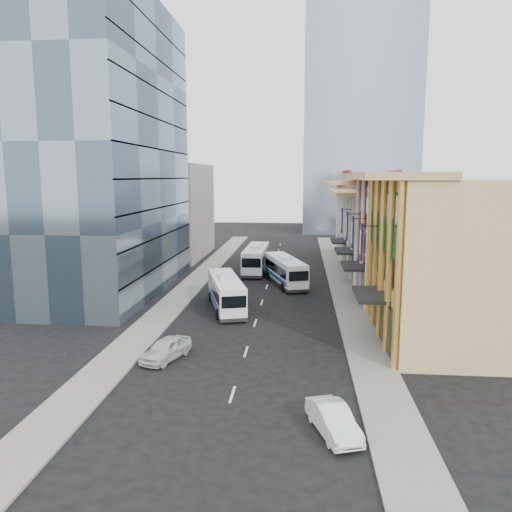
# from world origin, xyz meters

# --- Properties ---
(ground) EXTENTS (200.00, 200.00, 0.00)m
(ground) POSITION_xyz_m (0.00, 0.00, 0.00)
(ground) COLOR black
(ground) RESTS_ON ground
(sidewalk_right) EXTENTS (3.00, 90.00, 0.15)m
(sidewalk_right) POSITION_xyz_m (8.50, 22.00, 0.07)
(sidewalk_right) COLOR slate
(sidewalk_right) RESTS_ON ground
(sidewalk_left) EXTENTS (3.00, 90.00, 0.15)m
(sidewalk_left) POSITION_xyz_m (-8.50, 22.00, 0.07)
(sidewalk_left) COLOR slate
(sidewalk_left) RESTS_ON ground
(shophouse_tan) EXTENTS (8.00, 14.00, 12.00)m
(shophouse_tan) POSITION_xyz_m (14.00, 5.00, 6.00)
(shophouse_tan) COLOR #D8C07C
(shophouse_tan) RESTS_ON ground
(shophouse_red) EXTENTS (8.00, 10.00, 12.00)m
(shophouse_red) POSITION_xyz_m (14.00, 17.00, 6.00)
(shophouse_red) COLOR maroon
(shophouse_red) RESTS_ON ground
(shophouse_cream_near) EXTENTS (8.00, 9.00, 10.00)m
(shophouse_cream_near) POSITION_xyz_m (14.00, 26.50, 5.00)
(shophouse_cream_near) COLOR beige
(shophouse_cream_near) RESTS_ON ground
(shophouse_cream_mid) EXTENTS (8.00, 9.00, 10.00)m
(shophouse_cream_mid) POSITION_xyz_m (14.00, 35.50, 5.00)
(shophouse_cream_mid) COLOR beige
(shophouse_cream_mid) RESTS_ON ground
(shophouse_cream_far) EXTENTS (8.00, 12.00, 11.00)m
(shophouse_cream_far) POSITION_xyz_m (14.00, 46.00, 5.50)
(shophouse_cream_far) COLOR beige
(shophouse_cream_far) RESTS_ON ground
(office_tower) EXTENTS (12.00, 26.00, 30.00)m
(office_tower) POSITION_xyz_m (-17.00, 19.00, 15.00)
(office_tower) COLOR #3C505F
(office_tower) RESTS_ON ground
(office_block_far) EXTENTS (10.00, 18.00, 14.00)m
(office_block_far) POSITION_xyz_m (-16.00, 42.00, 7.00)
(office_block_far) COLOR gray
(office_block_far) RESTS_ON ground
(bus_left_near) EXTENTS (5.15, 10.53, 3.29)m
(bus_left_near) POSITION_xyz_m (-3.12, 12.24, 1.65)
(bus_left_near) COLOR white
(bus_left_near) RESTS_ON ground
(bus_left_far) EXTENTS (2.78, 11.19, 3.57)m
(bus_left_far) POSITION_xyz_m (-2.00, 30.85, 1.79)
(bus_left_far) COLOR silver
(bus_left_far) RESTS_ON ground
(bus_right) EXTENTS (5.48, 10.73, 3.36)m
(bus_right) POSITION_xyz_m (2.00, 23.50, 1.68)
(bus_right) COLOR white
(bus_right) RESTS_ON ground
(sedan_left) EXTENTS (3.14, 4.70, 1.48)m
(sedan_left) POSITION_xyz_m (-5.20, -0.98, 0.74)
(sedan_left) COLOR silver
(sedan_left) RESTS_ON ground
(sedan_right) EXTENTS (2.73, 4.46, 1.39)m
(sedan_right) POSITION_xyz_m (5.43, -9.85, 0.69)
(sedan_right) COLOR white
(sedan_right) RESTS_ON ground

